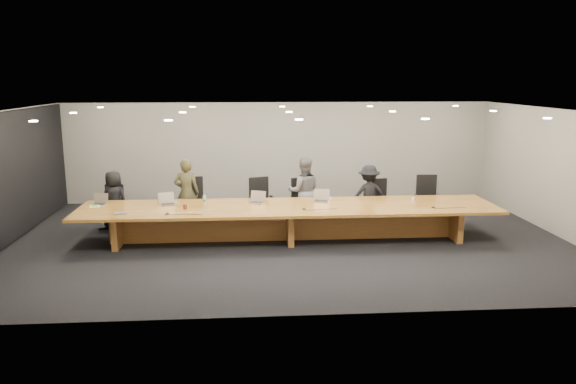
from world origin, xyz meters
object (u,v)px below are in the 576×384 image
object	(u,v)px
chair_mid_left	(262,201)
chair_far_right	(429,199)
laptop_d	(321,196)
person_b	(187,193)
person_c	(304,191)
paper_cup_far	(413,200)
person_a	(114,200)
laptop_b	(168,199)
chair_left	(193,202)
mic_left	(167,214)
amber_mug	(185,207)
conference_table	(289,216)
chair_mid_right	(304,202)
av_box	(121,213)
chair_right	(382,202)
laptop_a	(99,199)
person_d	(369,195)
laptop_c	(256,197)
mic_right	(433,207)
paper_cup_near	(330,199)
chair_far_left	(112,207)
water_bottle	(204,200)
mic_center	(304,209)

from	to	relation	value
chair_mid_left	chair_far_right	distance (m)	4.02
laptop_d	person_b	bearing A→B (deg)	177.61
person_c	paper_cup_far	world-z (taller)	person_c
person_a	laptop_b	xyz separation A→B (m)	(1.36, -0.95, 0.20)
chair_left	mic_left	world-z (taller)	chair_left
person_b	amber_mug	size ratio (longest dim) A/B	16.01
conference_table	chair_mid_left	size ratio (longest dim) A/B	7.83
chair_mid_right	av_box	world-z (taller)	chair_mid_right
chair_right	laptop_d	distance (m)	1.80
mic_left	laptop_a	bearing A→B (deg)	148.62
chair_mid_left	mic_left	world-z (taller)	chair_mid_left
conference_table	person_c	distance (m)	1.35
person_d	laptop_c	size ratio (longest dim) A/B	4.18
chair_left	mic_left	size ratio (longest dim) A/B	10.93
laptop_a	mic_right	bearing A→B (deg)	4.37
chair_mid_right	paper_cup_near	xyz separation A→B (m)	(0.51, -0.80, 0.22)
laptop_b	chair_right	bearing A→B (deg)	-11.91
laptop_a	paper_cup_far	xyz separation A→B (m)	(6.94, -0.16, -0.08)
av_box	chair_far_left	bearing A→B (deg)	94.12
laptop_a	chair_mid_left	bearing A→B (deg)	25.14
water_bottle	amber_mug	world-z (taller)	water_bottle
person_d	paper_cup_far	world-z (taller)	person_d
chair_far_left	amber_mug	distance (m)	2.29
person_b	amber_mug	distance (m)	1.39
laptop_d	paper_cup_near	bearing A→B (deg)	20.58
laptop_a	conference_table	bearing A→B (deg)	4.94
chair_far_left	mic_right	distance (m)	7.29
person_d	water_bottle	distance (m)	3.94
water_bottle	chair_right	bearing A→B (deg)	13.02
laptop_d	mic_left	bearing A→B (deg)	-150.40
laptop_c	mic_right	xyz separation A→B (m)	(3.76, -0.72, -0.12)
chair_left	person_a	world-z (taller)	person_a
laptop_a	person_d	bearing A→B (deg)	17.61
paper_cup_far	person_b	bearing A→B (deg)	168.95
amber_mug	laptop_b	bearing A→B (deg)	134.19
chair_far_left	mic_center	world-z (taller)	chair_far_left
laptop_b	chair_mid_right	bearing A→B (deg)	-5.58
person_c	laptop_c	world-z (taller)	person_c
laptop_d	amber_mug	size ratio (longest dim) A/B	3.47
av_box	laptop_d	bearing A→B (deg)	-3.29
chair_far_left	person_d	size ratio (longest dim) A/B	0.72
person_c	laptop_d	distance (m)	0.91
water_bottle	paper_cup_near	distance (m)	2.80
chair_far_left	chair_left	size ratio (longest dim) A/B	0.86
av_box	mic_left	world-z (taller)	av_box
chair_mid_right	laptop_c	size ratio (longest dim) A/B	3.31
chair_mid_right	water_bottle	distance (m)	2.50
laptop_c	paper_cup_far	distance (m)	3.51
chair_mid_right	laptop_c	world-z (taller)	chair_mid_right
chair_far_right	person_c	xyz separation A→B (m)	(-3.02, 0.08, 0.23)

